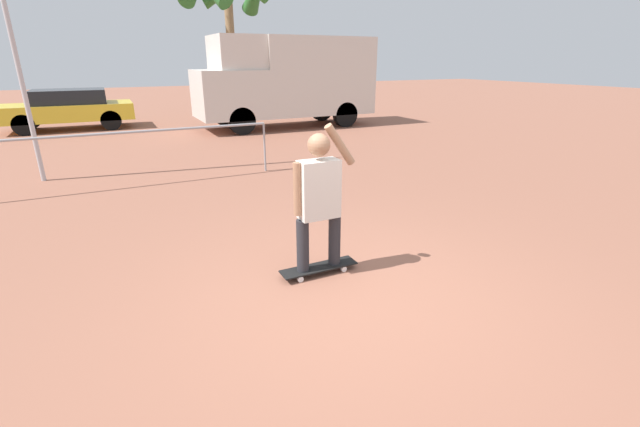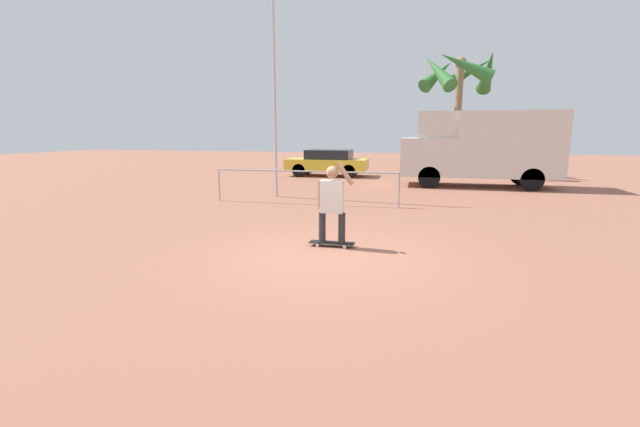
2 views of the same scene
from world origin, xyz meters
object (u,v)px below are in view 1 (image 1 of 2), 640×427
Objects in this scene: skateboard at (319,268)px; person_skateboarder at (319,194)px; camper_van at (288,79)px; parked_car_yellow at (69,108)px.

person_skateboarder reaches higher than skateboard.
skateboard is 0.90m from person_skateboarder.
camper_van is at bearing 69.18° from person_skateboarder.
person_skateboarder reaches higher than parked_car_yellow.
person_skateboarder is 11.65m from camper_van.
skateboard is 11.74m from camper_van.
parked_car_yellow is (-3.05, 13.70, 0.67)m from skateboard.
camper_van is (4.13, 10.87, 0.73)m from person_skateboarder.
person_skateboarder is at bearing -110.82° from camper_van.
skateboard is at bearing -110.82° from camper_van.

